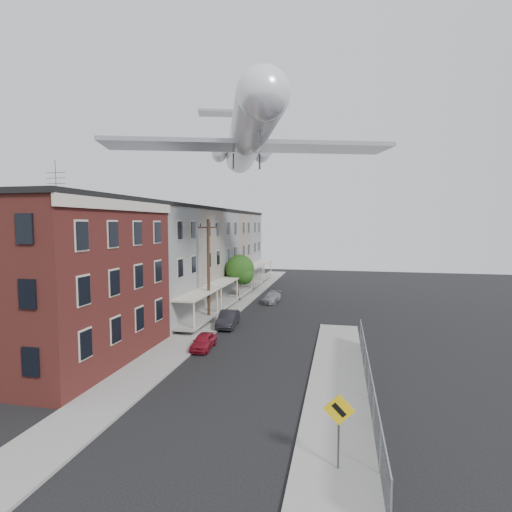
{
  "coord_description": "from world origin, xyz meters",
  "views": [
    {
      "loc": [
        5.58,
        -14.56,
        8.63
      ],
      "look_at": [
        0.58,
        8.74,
        6.69
      ],
      "focal_mm": 28.0,
      "sensor_mm": 36.0,
      "label": 1
    }
  ],
  "objects_px": {
    "street_tree": "(241,270)",
    "airplane": "(247,139)",
    "car_near": "(204,341)",
    "car_mid": "(228,319)",
    "warning_sign": "(339,420)",
    "utility_pole": "(209,270)",
    "car_far": "(272,298)"
  },
  "relations": [
    {
      "from": "utility_pole",
      "to": "car_far",
      "type": "bearing_deg",
      "value": 69.24
    },
    {
      "from": "warning_sign",
      "to": "car_near",
      "type": "distance_m",
      "value": 15.18
    },
    {
      "from": "street_tree",
      "to": "car_near",
      "type": "bearing_deg",
      "value": -84.37
    },
    {
      "from": "utility_pole",
      "to": "car_near",
      "type": "xyz_separation_m",
      "value": [
        2.0,
        -7.03,
        -4.13
      ]
    },
    {
      "from": "warning_sign",
      "to": "utility_pole",
      "type": "height_order",
      "value": "utility_pole"
    },
    {
      "from": "car_mid",
      "to": "street_tree",
      "type": "bearing_deg",
      "value": 93.49
    },
    {
      "from": "warning_sign",
      "to": "car_near",
      "type": "xyz_separation_m",
      "value": [
        -9.2,
        11.99,
        -1.34
      ]
    },
    {
      "from": "car_mid",
      "to": "car_near",
      "type": "bearing_deg",
      "value": -95.27
    },
    {
      "from": "utility_pole",
      "to": "airplane",
      "type": "height_order",
      "value": "airplane"
    },
    {
      "from": "street_tree",
      "to": "car_mid",
      "type": "xyz_separation_m",
      "value": [
        1.67,
        -10.86,
        -2.79
      ]
    },
    {
      "from": "warning_sign",
      "to": "street_tree",
      "type": "xyz_separation_m",
      "value": [
        -10.87,
        28.95,
        1.57
      ]
    },
    {
      "from": "utility_pole",
      "to": "car_far",
      "type": "relative_size",
      "value": 2.42
    },
    {
      "from": "street_tree",
      "to": "car_far",
      "type": "distance_m",
      "value": 4.53
    },
    {
      "from": "warning_sign",
      "to": "utility_pole",
      "type": "bearing_deg",
      "value": 120.48
    },
    {
      "from": "car_near",
      "to": "car_mid",
      "type": "relative_size",
      "value": 0.79
    },
    {
      "from": "utility_pole",
      "to": "car_mid",
      "type": "height_order",
      "value": "utility_pole"
    },
    {
      "from": "street_tree",
      "to": "car_near",
      "type": "relative_size",
      "value": 1.64
    },
    {
      "from": "utility_pole",
      "to": "car_mid",
      "type": "distance_m",
      "value": 4.58
    },
    {
      "from": "street_tree",
      "to": "airplane",
      "type": "height_order",
      "value": "airplane"
    },
    {
      "from": "warning_sign",
      "to": "airplane",
      "type": "height_order",
      "value": "airplane"
    },
    {
      "from": "warning_sign",
      "to": "car_near",
      "type": "bearing_deg",
      "value": 127.49
    },
    {
      "from": "street_tree",
      "to": "car_far",
      "type": "bearing_deg",
      "value": 1.66
    },
    {
      "from": "car_near",
      "to": "warning_sign",
      "type": "bearing_deg",
      "value": -55.27
    },
    {
      "from": "warning_sign",
      "to": "car_mid",
      "type": "distance_m",
      "value": 20.33
    },
    {
      "from": "car_near",
      "to": "car_mid",
      "type": "distance_m",
      "value": 6.09
    },
    {
      "from": "warning_sign",
      "to": "airplane",
      "type": "relative_size",
      "value": 0.1
    },
    {
      "from": "street_tree",
      "to": "car_mid",
      "type": "bearing_deg",
      "value": -81.24
    },
    {
      "from": "warning_sign",
      "to": "utility_pole",
      "type": "distance_m",
      "value": 22.25
    },
    {
      "from": "utility_pole",
      "to": "car_near",
      "type": "relative_size",
      "value": 2.84
    },
    {
      "from": "airplane",
      "to": "warning_sign",
      "type": "bearing_deg",
      "value": -69.42
    },
    {
      "from": "car_far",
      "to": "warning_sign",
      "type": "bearing_deg",
      "value": -69.82
    },
    {
      "from": "street_tree",
      "to": "car_near",
      "type": "xyz_separation_m",
      "value": [
        1.67,
        -16.95,
        -2.91
      ]
    }
  ]
}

